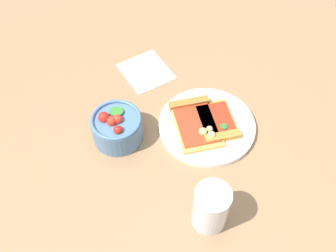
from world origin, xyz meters
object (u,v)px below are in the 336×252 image
(pizza_slice_near, at_px, (217,124))
(paper_napkin, at_px, (146,71))
(plate, at_px, (207,126))
(soda_glass, at_px, (211,209))
(salad_bowl, at_px, (117,127))
(pizza_slice_far, at_px, (195,121))

(pizza_slice_near, height_order, paper_napkin, pizza_slice_near)
(plate, relative_size, pizza_slice_near, 1.64)
(plate, xyz_separation_m, soda_glass, (-0.19, 0.14, 0.04))
(plate, height_order, salad_bowl, salad_bowl)
(plate, bearing_deg, pizza_slice_far, 49.51)
(salad_bowl, height_order, paper_napkin, salad_bowl)
(pizza_slice_far, distance_m, salad_bowl, 0.19)
(plate, height_order, paper_napkin, plate)
(pizza_slice_near, xyz_separation_m, paper_napkin, (0.26, 0.03, -0.02))
(plate, relative_size, salad_bowl, 1.98)
(plate, bearing_deg, salad_bowl, 62.92)
(salad_bowl, xyz_separation_m, soda_glass, (-0.29, -0.05, 0.01))
(pizza_slice_far, xyz_separation_m, soda_glass, (-0.21, 0.12, 0.03))
(salad_bowl, relative_size, paper_napkin, 0.90)
(soda_glass, xyz_separation_m, paper_napkin, (0.43, -0.12, -0.05))
(pizza_slice_far, relative_size, paper_napkin, 1.34)
(salad_bowl, relative_size, soda_glass, 1.07)
(pizza_slice_far, height_order, soda_glass, soda_glass)
(plate, xyz_separation_m, salad_bowl, (0.10, 0.19, 0.03))
(pizza_slice_near, relative_size, paper_napkin, 1.09)
(pizza_slice_near, distance_m, soda_glass, 0.24)
(paper_napkin, bearing_deg, pizza_slice_far, 179.29)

